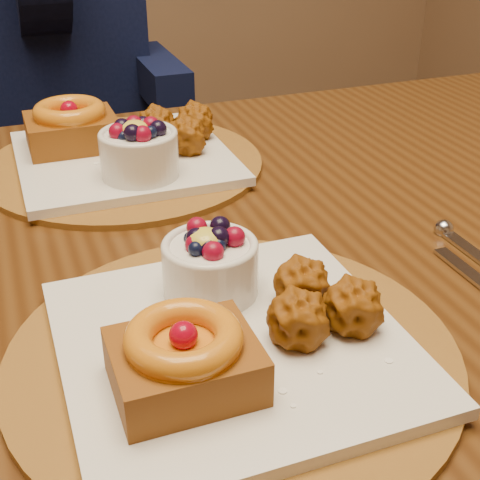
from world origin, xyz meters
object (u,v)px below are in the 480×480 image
at_px(chair_far, 18,177).
at_px(diner, 39,12).
at_px(place_setting_near, 228,331).
at_px(place_setting_far, 121,149).
at_px(dining_table, 169,296).

height_order(chair_far, diner, diner).
xyz_separation_m(place_setting_near, place_setting_far, (-0.00, 0.43, 0.00)).
bearing_deg(chair_far, place_setting_near, -68.32).
bearing_deg(place_setting_far, chair_far, 100.72).
xyz_separation_m(dining_table, place_setting_near, (-0.00, -0.22, 0.10)).
height_order(dining_table, place_setting_near, place_setting_near).
relative_size(place_setting_near, chair_far, 0.44).
distance_m(place_setting_far, chair_far, 0.77).
bearing_deg(place_setting_far, dining_table, -89.03).
bearing_deg(place_setting_far, diner, 93.30).
height_order(place_setting_near, diner, diner).
relative_size(dining_table, place_setting_near, 4.21).
relative_size(place_setting_far, chair_far, 0.44).
bearing_deg(place_setting_near, diner, 92.00).
distance_m(dining_table, chair_far, 0.93).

